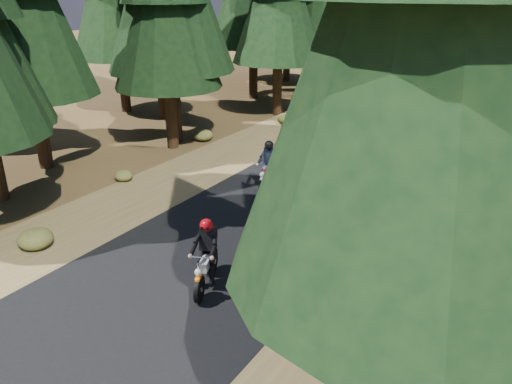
# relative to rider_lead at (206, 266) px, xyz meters

# --- Properties ---
(ground) EXTENTS (120.00, 120.00, 0.00)m
(ground) POSITION_rel_rider_lead_xyz_m (-0.72, 1.90, -0.57)
(ground) COLOR #413117
(ground) RESTS_ON ground
(road) EXTENTS (6.00, 100.00, 0.01)m
(road) POSITION_rel_rider_lead_xyz_m (-0.72, 6.90, -0.57)
(road) COLOR black
(road) RESTS_ON ground
(shoulder_l) EXTENTS (3.20, 100.00, 0.01)m
(shoulder_l) POSITION_rel_rider_lead_xyz_m (-5.32, 6.90, -0.57)
(shoulder_l) COLOR brown
(shoulder_l) RESTS_ON ground
(shoulder_r) EXTENTS (3.20, 100.00, 0.01)m
(shoulder_r) POSITION_rel_rider_lead_xyz_m (3.88, 6.90, -0.57)
(shoulder_r) COLOR brown
(shoulder_r) RESTS_ON ground
(understory_shrubs) EXTENTS (15.44, 31.54, 0.64)m
(understory_shrubs) POSITION_rel_rider_lead_xyz_m (-0.16, 9.90, -0.31)
(understory_shrubs) COLOR #474C1E
(understory_shrubs) RESTS_ON ground
(rider_lead) EXTENTS (1.25, 1.99, 1.71)m
(rider_lead) POSITION_rel_rider_lead_xyz_m (0.00, 0.00, 0.00)
(rider_lead) COLOR beige
(rider_lead) RESTS_ON road
(rider_follow) EXTENTS (1.08, 2.04, 1.75)m
(rider_follow) POSITION_rel_rider_lead_xyz_m (-1.88, 6.01, 0.01)
(rider_follow) COLOR maroon
(rider_follow) RESTS_ON road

